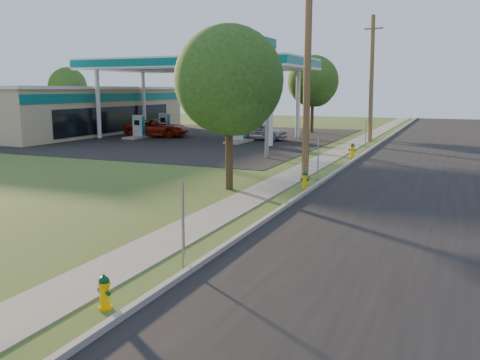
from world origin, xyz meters
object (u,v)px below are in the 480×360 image
(fuel_pump_se, at_px, (258,129))
(tree_verge, at_px, (230,84))
(tree_lot, at_px, (314,83))
(tree_back, at_px, (68,88))
(hydrant_near, at_px, (104,292))
(hydrant_mid, at_px, (305,180))
(fuel_pump_ne, at_px, (239,133))
(car_silver, at_px, (261,131))
(fuel_pump_nw, at_px, (139,129))
(price_pylon, at_px, (267,64))
(fuel_pump_sw, at_px, (164,126))
(hydrant_far, at_px, (352,150))
(car_red, at_px, (157,128))
(utility_pole_far, at_px, (372,79))
(utility_pole_mid, at_px, (307,67))

(fuel_pump_se, distance_m, tree_verge, 22.39)
(tree_lot, distance_m, tree_back, 27.79)
(hydrant_near, distance_m, hydrant_mid, 12.72)
(fuel_pump_ne, bearing_deg, tree_verge, -67.75)
(car_silver, bearing_deg, fuel_pump_nw, 110.32)
(fuel_pump_nw, distance_m, price_pylon, 16.57)
(fuel_pump_sw, relative_size, hydrant_near, 4.83)
(hydrant_far, height_order, car_red, car_red)
(tree_verge, bearing_deg, hydrant_mid, 29.75)
(utility_pole_far, height_order, tree_verge, utility_pole_far)
(fuel_pump_sw, height_order, hydrant_far, fuel_pump_sw)
(tree_lot, bearing_deg, utility_pole_mid, -75.66)
(tree_back, height_order, hydrant_mid, tree_back)
(utility_pole_far, xyz_separation_m, fuel_pump_se, (-8.90, -1.00, -4.08))
(price_pylon, height_order, hydrant_far, price_pylon)
(price_pylon, xyz_separation_m, tree_verge, (1.95, -9.50, -1.25))
(fuel_pump_nw, distance_m, hydrant_far, 19.14)
(price_pylon, relative_size, car_red, 1.26)
(hydrant_near, relative_size, hydrant_mid, 0.95)
(fuel_pump_ne, distance_m, hydrant_far, 10.69)
(fuel_pump_se, xyz_separation_m, price_pylon, (5.00, -11.50, 4.71))
(tree_back, bearing_deg, hydrant_mid, -36.23)
(car_silver, bearing_deg, tree_back, 80.01)
(utility_pole_mid, xyz_separation_m, fuel_pump_se, (-8.90, 17.00, -4.23))
(tree_verge, bearing_deg, car_silver, 107.34)
(tree_verge, relative_size, car_silver, 1.56)
(fuel_pump_nw, distance_m, car_red, 1.71)
(tree_back, xyz_separation_m, hydrant_near, (34.39, -38.03, -3.81))
(fuel_pump_se, bearing_deg, tree_verge, -71.67)
(fuel_pump_se, relative_size, hydrant_far, 3.89)
(fuel_pump_nw, relative_size, tree_verge, 0.49)
(fuel_pump_ne, distance_m, fuel_pump_se, 4.00)
(utility_pole_far, distance_m, hydrant_far, 10.84)
(tree_lot, bearing_deg, price_pylon, -83.20)
(utility_pole_far, bearing_deg, price_pylon, -107.33)
(tree_back, xyz_separation_m, car_red, (16.78, -8.34, -3.38))
(tree_back, height_order, car_silver, tree_back)
(tree_verge, bearing_deg, fuel_pump_sw, 127.23)
(tree_back, bearing_deg, tree_lot, 2.00)
(fuel_pump_ne, xyz_separation_m, price_pylon, (5.00, -7.50, 4.71))
(fuel_pump_ne, bearing_deg, price_pylon, -56.31)
(utility_pole_mid, height_order, tree_back, utility_pole_mid)
(price_pylon, distance_m, hydrant_near, 21.78)
(tree_back, distance_m, car_red, 19.04)
(hydrant_near, bearing_deg, price_pylon, 102.11)
(utility_pole_mid, distance_m, fuel_pump_ne, 16.31)
(hydrant_near, bearing_deg, fuel_pump_sw, 119.80)
(car_silver, bearing_deg, price_pylon, -151.82)
(tree_back, bearing_deg, hydrant_near, -47.88)
(tree_verge, relative_size, hydrant_mid, 9.35)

